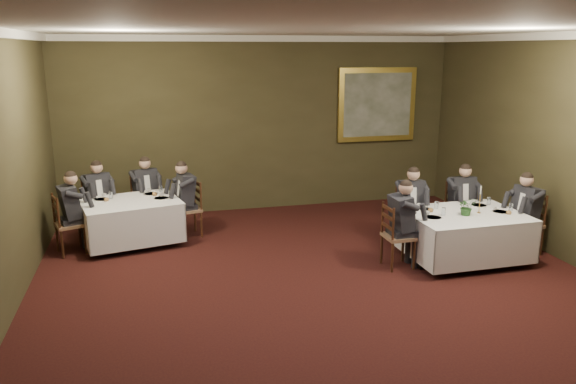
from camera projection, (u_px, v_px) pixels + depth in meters
name	position (u px, v px, depth m)	size (l,w,h in m)	color
ground	(341.00, 312.00, 7.12)	(10.00, 10.00, 0.00)	black
ceiling	(348.00, 25.00, 6.25)	(8.00, 10.00, 0.10)	silver
back_wall	(261.00, 125.00, 11.38)	(8.00, 0.10, 3.50)	#36311B
crown_molding	(348.00, 31.00, 6.26)	(8.00, 10.00, 0.12)	white
table_main	(464.00, 233.00, 8.79)	(1.81, 1.39, 0.67)	#311C0D
table_second	(132.00, 219.00, 9.52)	(1.80, 1.52, 0.67)	#311C0D
chair_main_backleft	(409.00, 228.00, 9.58)	(0.49, 0.48, 1.00)	brown
diner_main_backleft	(410.00, 215.00, 9.51)	(0.46, 0.53, 1.35)	black
chair_main_backright	(459.00, 223.00, 9.82)	(0.46, 0.44, 1.00)	brown
diner_main_backright	(460.00, 211.00, 9.75)	(0.44, 0.50, 1.35)	black
chair_main_endleft	(397.00, 249.00, 8.55)	(0.43, 0.45, 1.00)	brown
diner_main_endleft	(399.00, 235.00, 8.50)	(0.49, 0.43, 1.35)	black
chair_main_endright	(525.00, 237.00, 9.12)	(0.49, 0.51, 1.00)	brown
diner_main_endright	(526.00, 223.00, 9.06)	(0.54, 0.48, 1.35)	black
chair_sec_backleft	(99.00, 219.00, 10.08)	(0.57, 0.56, 1.00)	brown
diner_sec_backleft	(98.00, 207.00, 10.01)	(0.56, 0.60, 1.35)	black
chair_sec_backright	(146.00, 213.00, 10.44)	(0.56, 0.55, 1.00)	brown
diner_sec_backright	(146.00, 201.00, 10.38)	(0.54, 0.59, 1.35)	black
chair_sec_endright	(189.00, 220.00, 9.99)	(0.50, 0.52, 1.00)	brown
diner_sec_endright	(188.00, 208.00, 9.93)	(0.55, 0.49, 1.35)	black
chair_sec_endleft	(70.00, 236.00, 9.13)	(0.54, 0.55, 1.00)	brown
diner_sec_endleft	(70.00, 223.00, 9.08)	(0.58, 0.53, 1.35)	black
centerpiece	(467.00, 206.00, 8.60)	(0.26, 0.23, 0.29)	#2D5926
candlestick	(480.00, 203.00, 8.71)	(0.07, 0.07, 0.45)	gold
place_setting_table_main	(428.00, 207.00, 8.98)	(0.33, 0.31, 0.14)	white
place_setting_table_second	(104.00, 197.00, 9.57)	(0.33, 0.31, 0.14)	white
painting	(377.00, 105.00, 11.82)	(1.71, 0.09, 1.54)	#D8B94F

